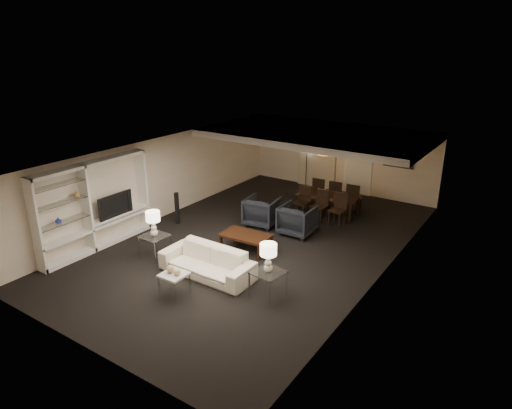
{
  "coord_description": "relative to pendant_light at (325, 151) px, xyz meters",
  "views": [
    {
      "loc": [
        6.35,
        -9.5,
        5.3
      ],
      "look_at": [
        0.0,
        0.0,
        1.1
      ],
      "focal_mm": 32.0,
      "sensor_mm": 36.0,
      "label": 1
    }
  ],
  "objects": [
    {
      "name": "floor_lamp",
      "position": [
        -1.52,
        1.7,
        -1.15
      ],
      "size": [
        0.25,
        0.25,
        1.54
      ],
      "primitive_type": null,
      "rotation": [
        0.0,
        0.0,
        0.16
      ],
      "color": "black",
      "rests_on": "floor"
    },
    {
      "name": "chair_nl",
      "position": [
        -0.17,
        -1.14,
        -1.44
      ],
      "size": [
        0.47,
        0.47,
        0.97
      ],
      "primitive_type": null,
      "rotation": [
        0.0,
        0.0,
        -0.06
      ],
      "color": "black",
      "rests_on": "floor"
    },
    {
      "name": "painting",
      "position": [
        1.8,
        1.96,
        -0.37
      ],
      "size": [
        0.95,
        0.04,
        0.65
      ],
      "primitive_type": "cube",
      "color": "#142D38",
      "rests_on": "wall_back"
    },
    {
      "name": "chair_nm",
      "position": [
        0.43,
        -1.14,
        -1.44
      ],
      "size": [
        0.48,
        0.48,
        0.97
      ],
      "primitive_type": null,
      "rotation": [
        0.0,
        0.0,
        -0.07
      ],
      "color": "black",
      "rests_on": "floor"
    },
    {
      "name": "chair_fr",
      "position": [
        1.03,
        0.16,
        -1.44
      ],
      "size": [
        0.48,
        0.48,
        0.97
      ],
      "primitive_type": null,
      "rotation": [
        0.0,
        0.0,
        3.21
      ],
      "color": "black",
      "rests_on": "floor"
    },
    {
      "name": "vase_blue",
      "position": [
        -3.61,
        -7.17,
        -0.78
      ],
      "size": [
        0.15,
        0.15,
        0.16
      ],
      "primitive_type": "imported",
      "color": "#232E99",
      "rests_on": "media_unit"
    },
    {
      "name": "wall_front",
      "position": [
        -0.3,
        -9.0,
        -0.67
      ],
      "size": [
        7.0,
        0.02,
        2.5
      ],
      "primitive_type": "cube",
      "color": "beige",
      "rests_on": "ground"
    },
    {
      "name": "marble_table",
      "position": [
        -0.24,
        -6.77,
        -1.66
      ],
      "size": [
        0.53,
        0.53,
        0.53
      ],
      "primitive_type": null,
      "rotation": [
        0.0,
        0.0,
        0.01
      ],
      "color": "silver",
      "rests_on": "floor"
    },
    {
      "name": "dining_table",
      "position": [
        0.43,
        -0.49,
        -1.59
      ],
      "size": [
        1.94,
        1.19,
        0.65
      ],
      "primitive_type": "imported",
      "rotation": [
        0.0,
        0.0,
        0.08
      ],
      "color": "black",
      "rests_on": "floor"
    },
    {
      "name": "ceiling",
      "position": [
        -0.3,
        -3.5,
        0.58
      ],
      "size": [
        7.0,
        11.0,
        0.02
      ],
      "primitive_type": "cube",
      "color": "silver",
      "rests_on": "ground"
    },
    {
      "name": "floor",
      "position": [
        -0.3,
        -3.5,
        -1.92
      ],
      "size": [
        11.0,
        11.0,
        0.0
      ],
      "primitive_type": "plane",
      "color": "black",
      "rests_on": "ground"
    },
    {
      "name": "vase_amber",
      "position": [
        -3.61,
        -6.57,
        -0.28
      ],
      "size": [
        0.16,
        0.16,
        0.16
      ],
      "primitive_type": "imported",
      "color": "#BA813E",
      "rests_on": "media_unit"
    },
    {
      "name": "pendant_light",
      "position": [
        0.0,
        0.0,
        0.0
      ],
      "size": [
        0.52,
        0.52,
        0.24
      ],
      "primitive_type": "cylinder",
      "color": "#D8591E",
      "rests_on": "ceiling_soffit"
    },
    {
      "name": "armchair_right",
      "position": [
        0.36,
        -2.37,
        -1.49
      ],
      "size": [
        0.95,
        0.97,
        0.86
      ],
      "primitive_type": "imported",
      "rotation": [
        0.0,
        0.0,
        3.17
      ],
      "color": "black",
      "rests_on": "floor"
    },
    {
      "name": "chair_fl",
      "position": [
        -0.17,
        0.16,
        -1.44
      ],
      "size": [
        0.49,
        0.49,
        0.97
      ],
      "primitive_type": null,
      "rotation": [
        0.0,
        0.0,
        3.23
      ],
      "color": "black",
      "rests_on": "floor"
    },
    {
      "name": "side_table_right",
      "position": [
        1.46,
        -5.67,
        -1.62
      ],
      "size": [
        0.71,
        0.71,
        0.59
      ],
      "primitive_type": null,
      "rotation": [
        0.0,
        0.0,
        -0.13
      ],
      "color": "silver",
      "rests_on": "floor"
    },
    {
      "name": "chair_nr",
      "position": [
        1.03,
        -1.14,
        -1.44
      ],
      "size": [
        0.47,
        0.47,
        0.97
      ],
      "primitive_type": null,
      "rotation": [
        0.0,
        0.0,
        -0.05
      ],
      "color": "black",
      "rests_on": "floor"
    },
    {
      "name": "chair_fm",
      "position": [
        0.43,
        0.16,
        -1.44
      ],
      "size": [
        0.48,
        0.48,
        0.97
      ],
      "primitive_type": null,
      "rotation": [
        0.0,
        0.0,
        3.22
      ],
      "color": "black",
      "rests_on": "floor"
    },
    {
      "name": "coffee_table",
      "position": [
        -0.24,
        -4.07,
        -1.69
      ],
      "size": [
        1.31,
        0.81,
        0.45
      ],
      "primitive_type": null,
      "rotation": [
        0.0,
        0.0,
        0.06
      ],
      "color": "black",
      "rests_on": "floor"
    },
    {
      "name": "table_lamp_left",
      "position": [
        -1.94,
        -5.67,
        -1.0
      ],
      "size": [
        0.37,
        0.37,
        0.66
      ],
      "primitive_type": null,
      "rotation": [
        0.0,
        0.0,
        -0.03
      ],
      "color": "beige",
      "rests_on": "side_table_left"
    },
    {
      "name": "ceiling_soffit",
      "position": [
        -0.3,
        0.0,
        0.48
      ],
      "size": [
        7.0,
        4.0,
        0.2
      ],
      "primitive_type": "cube",
      "color": "silver",
      "rests_on": "ceiling"
    },
    {
      "name": "sofa",
      "position": [
        -0.24,
        -5.67,
        -1.58
      ],
      "size": [
        2.31,
        0.91,
        0.67
      ],
      "primitive_type": "imported",
      "rotation": [
        0.0,
        0.0,
        -0.0
      ],
      "color": "beige",
      "rests_on": "floor"
    },
    {
      "name": "table_lamp_right",
      "position": [
        1.46,
        -5.67,
        -1.0
      ],
      "size": [
        0.36,
        0.36,
        0.66
      ],
      "primitive_type": null,
      "rotation": [
        0.0,
        0.0,
        -0.0
      ],
      "color": "beige",
      "rests_on": "side_table_right"
    },
    {
      "name": "wall_left",
      "position": [
        -3.8,
        -3.5,
        -0.67
      ],
      "size": [
        0.02,
        11.0,
        2.5
      ],
      "primitive_type": "cube",
      "color": "beige",
      "rests_on": "ground"
    },
    {
      "name": "floor_speaker",
      "position": [
        -3.02,
        -3.69,
        -1.43
      ],
      "size": [
        0.14,
        0.14,
        0.97
      ],
      "primitive_type": "cube",
      "rotation": [
        0.0,
        0.0,
        0.41
      ],
      "color": "black",
      "rests_on": "floor"
    },
    {
      "name": "television",
      "position": [
        -3.58,
        -5.55,
        -0.86
      ],
      "size": [
        1.09,
        0.14,
        0.63
      ],
      "primitive_type": "imported",
      "rotation": [
        0.0,
        0.0,
        1.57
      ],
      "color": "black",
      "rests_on": "media_unit"
    },
    {
      "name": "wall_back",
      "position": [
        -0.3,
        2.0,
        -0.67
      ],
      "size": [
        7.0,
        0.02,
        2.5
      ],
      "primitive_type": "cube",
      "color": "beige",
      "rests_on": "ground"
    },
    {
      "name": "gold_gourd_a",
      "position": [
        -0.34,
        -6.77,
        -1.31
      ],
      "size": [
        0.17,
        0.17,
        0.17
      ],
      "primitive_type": "sphere",
      "color": "tan",
      "rests_on": "marble_table"
    },
    {
      "name": "curtains",
      "position": [
        -1.2,
        1.92,
        -0.72
      ],
      "size": [
        1.5,
        0.12,
        2.4
      ],
      "primitive_type": "cube",
      "color": "beige",
      "rests_on": "wall_back"
    },
    {
      "name": "door",
      "position": [
        0.4,
        1.97,
        -0.87
      ],
      "size": [
        0.9,
        0.05,
        2.1
      ],
      "primitive_type": "cube",
      "color": "silver",
      "rests_on": "wall_back"
    },
    {
      "name": "media_unit",
      "position": [
        -3.61,
        -6.1,
        -0.74
      ],
      "size": [
        0.38,
        3.4,
        2.35
      ],
      "primitive_type": null,
      "color": "white",
      "rests_on": "wall_left"
    },
    {
      "name": "wall_right",
      "position": [
        3.2,
        -3.5,
        -0.67
      ],
      "size": [
        0.02,
        11.0,
        2.5
      ],
      "primitive_type": "cube",
      "color": "beige",
      "rests_on": "ground"
    },
    {
      "name": "armchair_left",
      "position": [
        -0.84,
        -2.37,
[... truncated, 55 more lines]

